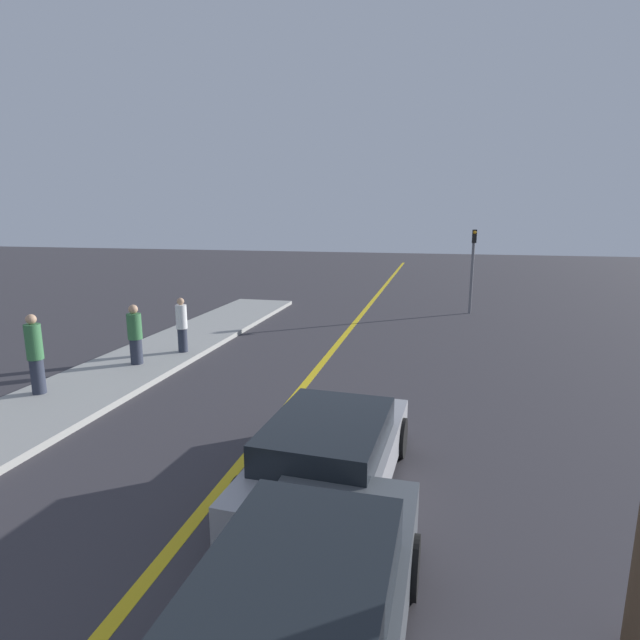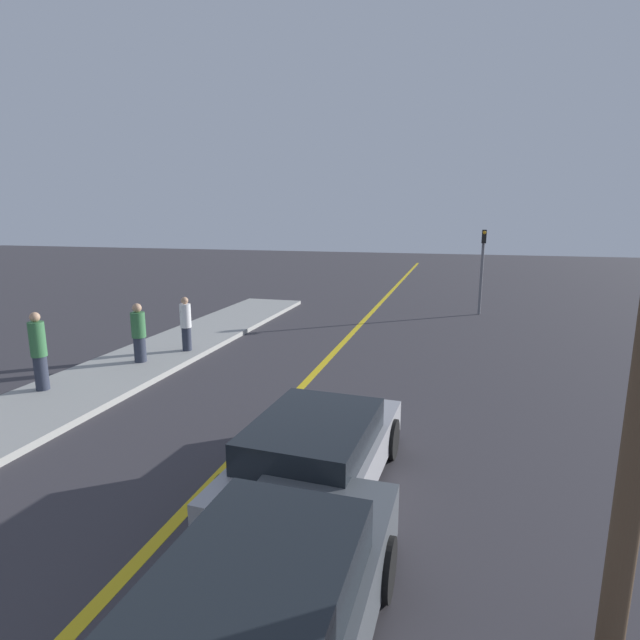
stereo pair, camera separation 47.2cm
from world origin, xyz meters
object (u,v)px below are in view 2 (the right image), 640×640
Objects in this scene: pedestrian_mid_group at (39,351)px; pedestrian_far_standing at (139,333)px; pedestrian_by_sign at (186,324)px; traffic_light at (482,262)px; car_near_right_lane at (259,631)px; car_ahead_center at (317,453)px.

pedestrian_mid_group reaches higher than pedestrian_far_standing.
pedestrian_far_standing reaches higher than pedestrian_by_sign.
pedestrian_far_standing is 1.01× the size of pedestrian_by_sign.
pedestrian_far_standing is 0.46× the size of traffic_light.
pedestrian_far_standing is 14.08m from traffic_light.
car_ahead_center is at bearing 99.00° from car_near_right_lane.
pedestrian_far_standing is at bearing -131.82° from traffic_light.
car_ahead_center is 2.61× the size of pedestrian_far_standing.
car_near_right_lane is 9.59m from pedestrian_mid_group.
pedestrian_mid_group is at bearing -127.90° from traffic_light.
car_ahead_center is at bearing -100.63° from traffic_light.
pedestrian_by_sign is at bearing 70.30° from pedestrian_mid_group.
traffic_light is (9.35, 10.45, 1.26)m from pedestrian_far_standing.
traffic_light is at bearing 83.91° from car_near_right_lane.
traffic_light reaches higher than pedestrian_far_standing.
car_near_right_lane is 10.76m from pedestrian_far_standing.
car_near_right_lane is 2.82× the size of pedestrian_far_standing.
pedestrian_far_standing is (0.81, 2.61, -0.11)m from pedestrian_mid_group.
pedestrian_by_sign is at bearing 66.12° from pedestrian_far_standing.
pedestrian_mid_group is 2.73m from pedestrian_far_standing.
car_ahead_center is at bearing -46.71° from pedestrian_by_sign.
traffic_light reaches higher than car_ahead_center.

